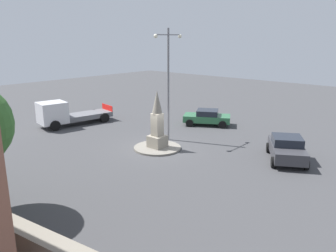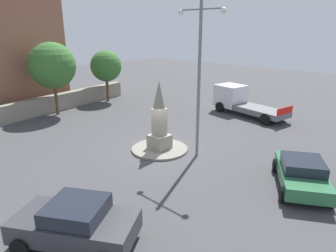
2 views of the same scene
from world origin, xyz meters
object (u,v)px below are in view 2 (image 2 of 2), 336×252
at_px(streetlamp, 199,68).
at_px(truck_white_parked_right, 240,101).
at_px(car_green_waiting, 301,173).
at_px(monument, 159,121).
at_px(car_dark_grey_approaching, 76,223).
at_px(tree_near_wall, 106,66).
at_px(tree_mid_cluster, 52,66).

relative_size(streetlamp, truck_white_parked_right, 1.24).
bearing_deg(car_green_waiting, monument, -171.19).
distance_m(car_dark_grey_approaching, car_green_waiting, 9.46).
height_order(car_dark_grey_approaching, tree_near_wall, tree_near_wall).
distance_m(car_green_waiting, tree_mid_cluster, 19.22).
bearing_deg(monument, car_dark_grey_approaching, -64.07).
relative_size(monument, car_dark_grey_approaching, 0.90).
height_order(car_dark_grey_approaching, car_green_waiting, car_dark_grey_approaching).
bearing_deg(car_dark_grey_approaching, monument, 115.93).
xyz_separation_m(car_dark_grey_approaching, tree_near_wall, (-15.96, 12.89, 2.53)).
xyz_separation_m(monument, car_dark_grey_approaching, (3.63, -7.47, -0.97)).
relative_size(car_dark_grey_approaching, tree_near_wall, 0.90).
bearing_deg(monument, tree_mid_cluster, -178.80).
xyz_separation_m(streetlamp, tree_near_wall, (-14.37, 4.60, -1.48)).
xyz_separation_m(car_green_waiting, tree_near_wall, (-19.83, 4.25, 2.60)).
relative_size(streetlamp, car_green_waiting, 1.85).
xyz_separation_m(monument, tree_mid_cluster, (-11.40, -0.24, 2.16)).
bearing_deg(car_green_waiting, truck_white_parked_right, 132.80).
relative_size(monument, car_green_waiting, 0.90).
bearing_deg(tree_near_wall, car_dark_grey_approaching, -38.93).
relative_size(streetlamp, tree_near_wall, 1.68).
bearing_deg(truck_white_parked_right, monument, -85.66).
bearing_deg(monument, tree_near_wall, 156.28).
xyz_separation_m(monument, car_green_waiting, (7.50, 1.16, -1.04)).
bearing_deg(streetlamp, tree_mid_cluster, -175.50).
bearing_deg(tree_near_wall, truck_white_parked_right, 22.03).
bearing_deg(monument, car_green_waiting, 8.81).
bearing_deg(tree_near_wall, car_green_waiting, -12.11).
xyz_separation_m(streetlamp, car_green_waiting, (5.46, 0.34, -4.08)).
distance_m(car_dark_grey_approaching, tree_mid_cluster, 16.97).
bearing_deg(tree_mid_cluster, car_green_waiting, 4.24).
xyz_separation_m(car_dark_grey_approaching, tree_mid_cluster, (-15.03, 7.23, 3.13)).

